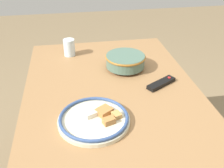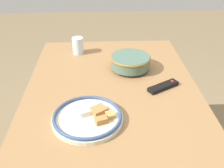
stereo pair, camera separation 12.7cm
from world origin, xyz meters
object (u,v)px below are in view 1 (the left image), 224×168
object	(u,v)px
food_plate	(95,119)
drinking_glass	(69,47)
noodle_bowl	(125,61)
tv_remote	(161,83)

from	to	relation	value
food_plate	drinking_glass	size ratio (longest dim) A/B	2.89
food_plate	drinking_glass	world-z (taller)	drinking_glass
noodle_bowl	drinking_glass	distance (m)	0.38
food_plate	tv_remote	world-z (taller)	food_plate
food_plate	tv_remote	size ratio (longest dim) A/B	1.75
tv_remote	noodle_bowl	bearing A→B (deg)	-175.40
noodle_bowl	drinking_glass	size ratio (longest dim) A/B	2.18
noodle_bowl	food_plate	world-z (taller)	noodle_bowl
noodle_bowl	tv_remote	world-z (taller)	noodle_bowl
food_plate	drinking_glass	xyz separation A→B (m)	(-0.67, -0.08, 0.04)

